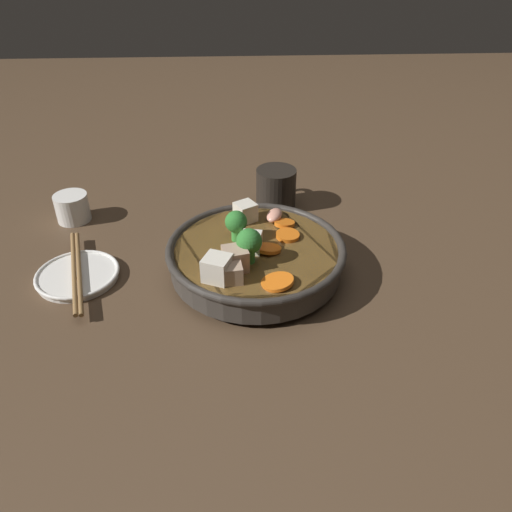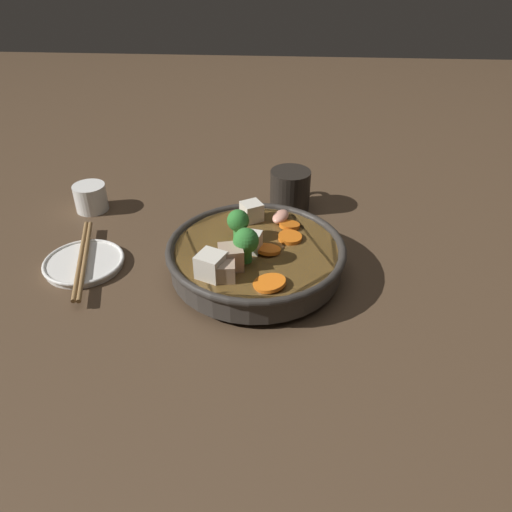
% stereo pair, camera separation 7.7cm
% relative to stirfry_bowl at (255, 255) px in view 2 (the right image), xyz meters
% --- Properties ---
extents(ground_plane, '(3.00, 3.00, 0.00)m').
position_rel_stirfry_bowl_xyz_m(ground_plane, '(0.00, -0.00, -0.04)').
color(ground_plane, '#4C3826').
extents(stirfry_bowl, '(0.28, 0.28, 0.10)m').
position_rel_stirfry_bowl_xyz_m(stirfry_bowl, '(0.00, 0.00, 0.00)').
color(stirfry_bowl, '#38332D').
rests_on(stirfry_bowl, ground_plane).
extents(side_saucer, '(0.13, 0.13, 0.01)m').
position_rel_stirfry_bowl_xyz_m(side_saucer, '(0.00, 0.28, -0.03)').
color(side_saucer, white).
rests_on(side_saucer, ground_plane).
extents(tea_cup, '(0.06, 0.06, 0.05)m').
position_rel_stirfry_bowl_xyz_m(tea_cup, '(0.19, 0.33, -0.01)').
color(tea_cup, white).
rests_on(tea_cup, ground_plane).
extents(dark_mug, '(0.10, 0.08, 0.08)m').
position_rel_stirfry_bowl_xyz_m(dark_mug, '(0.22, -0.05, 0.00)').
color(dark_mug, black).
rests_on(dark_mug, ground_plane).
extents(chopsticks_pair, '(0.22, 0.07, 0.01)m').
position_rel_stirfry_bowl_xyz_m(chopsticks_pair, '(0.00, 0.28, -0.02)').
color(chopsticks_pair, olive).
rests_on(chopsticks_pair, side_saucer).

